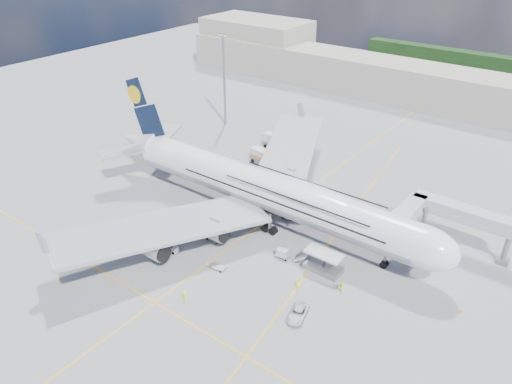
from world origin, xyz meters
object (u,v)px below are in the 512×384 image
Objects in this scene: dolly_row_a at (148,226)px; crew_wing at (179,230)px; dolly_row_b at (162,253)px; crew_loader at (340,287)px; cone_nose at (461,311)px; jet_bridge at (440,216)px; cone_tail at (153,175)px; catering_truck_outer at (275,142)px; baggage_tug at (172,248)px; catering_truck_inner at (262,157)px; cone_wing_right_outer at (81,252)px; dolly_nose_near at (282,253)px; airliner at (268,191)px; dolly_back at (118,224)px; light_mast at (224,79)px; cone_wing_right_inner at (171,240)px; dolly_row_c at (214,239)px; cargo_loader at (322,264)px; cone_wing_left_inner at (258,169)px; crew_tug at (184,296)px; crew_nose at (403,262)px; cone_wing_left_outer at (296,147)px; service_van at (298,313)px; dolly_nose_far at (218,267)px; crew_van at (297,283)px.

crew_wing is (6.52, 2.17, 0.44)m from dolly_row_a.
crew_wing is (-2.83, 7.32, -0.29)m from dolly_row_b.
cone_nose is at bearing 79.73° from crew_loader.
jet_bridge is 34.03× the size of cone_tail.
catering_truck_outer is at bearing 150.60° from cone_nose.
baggage_tug is 4.02× the size of cone_nose.
cone_wing_right_outer is (-4.47, -48.84, -1.53)m from catering_truck_inner.
dolly_nose_near is 5.14× the size of cone_tail.
airliner is 143.29× the size of cone_tail.
cone_tail is (-10.24, 18.57, -0.06)m from dolly_back.
dolly_row_a is at bearing -65.70° from light_mast.
cone_tail is at bearing 177.63° from cone_nose.
dolly_row_c is at bearing 39.05° from cone_wing_right_inner.
dolly_row_b is at bearing -150.22° from cargo_loader.
cargo_loader is at bearing 37.79° from dolly_row_a.
crew_tug is at bearing -67.57° from cone_wing_left_inner.
crew_tug reaches higher than crew_nose.
dolly_back is 5.52× the size of cone_wing_left_outer.
cone_wing_right_outer is (-59.45, -25.61, -0.04)m from cone_nose.
cone_wing_right_outer is (-50.11, -39.83, -6.59)m from jet_bridge.
jet_bridge reaches higher than crew_tug.
catering_truck_inner is at bearing 26.74° from crew_wing.
service_van is 62.15m from cone_wing_left_outer.
dolly_back is 0.61× the size of service_van.
cone_wing_right_inner is (-6.15, -4.99, -0.02)m from dolly_row_c.
crew_tug is at bearing -4.95° from dolly_row_a.
baggage_tug is 39.62m from catering_truck_inner.
cone_wing_right_inner reaches higher than cone_tail.
dolly_row_b is at bearing -20.35° from dolly_back.
service_van is at bearing -13.93° from dolly_nose_far.
crew_loader is at bearing -157.88° from cone_nose.
cone_wing_left_outer is at bearing 92.83° from baggage_tug.
crew_van is (-3.77, 5.71, 0.12)m from service_van.
crew_van is at bearing 11.41° from dolly_row_c.
cargo_loader is at bearing 89.98° from service_van.
cone_wing_left_inner is (-53.63, 19.96, -0.04)m from cone_nose.
light_mast is at bearing 137.42° from dolly_row_a.
baggage_tug is (-37.36, -29.72, -6.19)m from jet_bridge.
jet_bridge is 64.35m from cone_wing_right_outer.
baggage_tug is at bearing -75.56° from catering_truck_outer.
cone_nose is (19.44, 15.89, -0.41)m from service_van.
crew_loader reaches higher than cone_wing_right_outer.
dolly_row_b is 41.87m from catering_truck_inner.
dolly_nose_far is at bearing -63.88° from cone_wing_left_inner.
airliner is 23.21m from cone_wing_left_inner.
catering_truck_outer is 5.82m from cone_wing_left_outer.
catering_truck_inner reaches higher than crew_tug.
dolly_row_b is 6.07× the size of cone_wing_right_outer.
airliner reaches higher than jet_bridge.
cone_nose is (29.76, 4.96, -0.61)m from dolly_nose_near.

